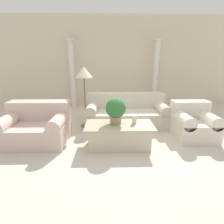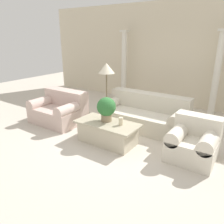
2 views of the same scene
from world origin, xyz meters
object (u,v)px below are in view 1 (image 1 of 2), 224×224
loveseat (37,125)px  coffee_table (119,135)px  floor_lamp (84,76)px  potted_plant (116,109)px  armchair (193,122)px  sofa_long (126,112)px

loveseat → coffee_table: (1.75, -0.29, -0.11)m
coffee_table → floor_lamp: 1.74m
loveseat → potted_plant: potted_plant is taller
armchair → coffee_table: bearing=-166.5°
coffee_table → floor_lamp: size_ratio=0.88×
sofa_long → potted_plant: (-0.34, -1.17, 0.42)m
potted_plant → floor_lamp: floor_lamp is taller
sofa_long → coffee_table: size_ratio=1.56×
loveseat → armchair: 3.43m
loveseat → floor_lamp: 1.58m
sofa_long → armchair: bearing=-30.7°
loveseat → armchair: (3.43, 0.11, -0.00)m
coffee_table → armchair: 1.73m
sofa_long → floor_lamp: size_ratio=1.37×
loveseat → sofa_long: bearing=25.1°
potted_plant → floor_lamp: 1.39m
floor_lamp → armchair: floor_lamp is taller
sofa_long → coffee_table: (-0.26, -1.24, -0.10)m
sofa_long → armchair: 1.64m
coffee_table → potted_plant: potted_plant is taller
sofa_long → loveseat: (-2.02, -0.94, 0.01)m
sofa_long → potted_plant: 1.29m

